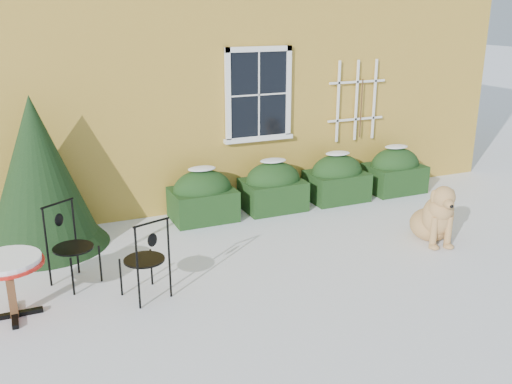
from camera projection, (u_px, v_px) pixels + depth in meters
name	position (u px, v px, depth m)	size (l,w,h in m)	color
ground	(286.00, 278.00, 7.55)	(80.00, 80.00, 0.00)	white
house	(148.00, 17.00, 12.66)	(12.40, 8.40, 6.40)	gold
hedge_row	(306.00, 183.00, 10.27)	(4.95, 0.80, 0.91)	black
evergreen_shrub	(40.00, 188.00, 8.30)	(1.87, 1.87, 2.26)	black
bistro_table	(8.00, 268.00, 6.41)	(0.80, 0.80, 0.74)	black
patio_chair_near	(146.00, 258.00, 6.88)	(0.59, 0.58, 1.05)	black
patio_chair_far	(70.00, 245.00, 7.26)	(0.65, 0.65, 1.07)	black
dog	(435.00, 218.00, 8.59)	(0.78, 1.04, 0.98)	tan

